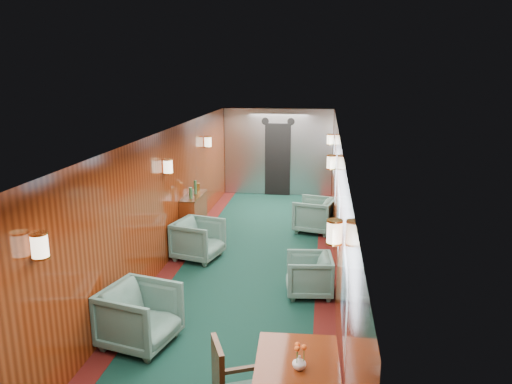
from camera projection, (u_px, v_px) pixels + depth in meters
room at (243, 185)px, 7.98m from camera, size 12.00×12.10×2.40m
bulkhead at (278, 153)px, 13.77m from camera, size 2.98×0.17×2.39m
windows_right at (337, 195)px, 8.07m from camera, size 0.02×8.60×0.80m
wall_sconces at (249, 168)px, 8.49m from camera, size 2.97×7.97×0.25m
dining_table at (297, 378)px, 4.57m from camera, size 0.82×1.13×0.82m
credenza at (194, 217)px, 10.23m from camera, size 0.33×1.06×1.22m
flower_vase at (299, 362)px, 4.46m from camera, size 0.14×0.14×0.13m
armchair_left_near at (140, 316)px, 6.32m from camera, size 1.03×1.01×0.78m
armchair_left_far at (198, 239)px, 9.22m from camera, size 0.98×0.96×0.74m
armchair_right_near at (309, 275)px, 7.75m from camera, size 0.77×0.76×0.65m
armchair_right_far at (314, 215)px, 10.76m from camera, size 0.98×0.96×0.74m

